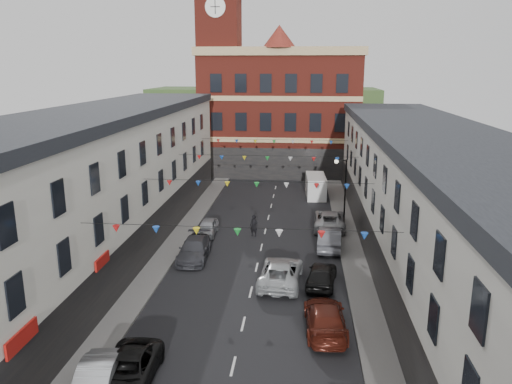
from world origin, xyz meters
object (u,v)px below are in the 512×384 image
(car_right_e, at_px, (330,238))
(car_left_c, at_px, (128,371))
(street_lamp, at_px, (343,183))
(car_right_f, at_px, (329,220))
(car_right_d, at_px, (322,275))
(car_left_d, at_px, (194,249))
(car_right_c, at_px, (325,318))
(moving_car, at_px, (281,272))
(pedestrian, at_px, (254,226))
(white_van, at_px, (316,186))
(car_left_b, at_px, (95,382))
(car_left_e, at_px, (207,227))

(car_right_e, bearing_deg, car_left_c, 66.10)
(street_lamp, bearing_deg, car_right_e, -102.75)
(car_right_e, relative_size, car_right_f, 0.88)
(car_right_f, bearing_deg, car_right_d, 87.04)
(car_left_d, distance_m, car_right_d, 9.88)
(car_left_d, xyz_separation_m, car_right_c, (9.12, -9.52, 0.02))
(moving_car, bearing_deg, pedestrian, -70.01)
(white_van, bearing_deg, pedestrian, -113.74)
(street_lamp, distance_m, car_left_d, 14.61)
(car_right_f, bearing_deg, car_right_e, 89.64)
(car_right_f, bearing_deg, car_left_b, 67.62)
(car_left_d, bearing_deg, car_right_e, 15.25)
(street_lamp, xyz_separation_m, car_right_c, (-2.13, -18.30, -3.15))
(car_left_b, distance_m, moving_car, 14.25)
(car_left_d, xyz_separation_m, moving_car, (6.49, -3.72, 0.04))
(car_left_b, height_order, white_van, white_van)
(car_left_b, xyz_separation_m, moving_car, (7.30, 12.24, 0.06))
(car_left_d, relative_size, car_right_e, 1.02)
(car_left_b, height_order, car_right_c, car_right_c)
(car_left_c, bearing_deg, car_left_e, 89.40)
(car_right_d, xyz_separation_m, pedestrian, (-5.27, 9.16, 0.18))
(car_right_c, bearing_deg, car_right_f, -95.95)
(car_left_c, bearing_deg, white_van, 73.77)
(car_left_e, xyz_separation_m, car_right_c, (9.17, -14.90, 0.11))
(car_left_c, height_order, car_left_d, car_left_d)
(car_left_d, relative_size, pedestrian, 2.75)
(car_left_e, xyz_separation_m, car_right_f, (10.25, 2.71, 0.14))
(pedestrian, bearing_deg, car_left_d, -102.40)
(car_left_c, height_order, car_right_f, car_right_f)
(car_left_c, xyz_separation_m, car_right_e, (9.69, 18.19, 0.14))
(car_left_c, relative_size, car_right_d, 1.13)
(car_right_c, xyz_separation_m, pedestrian, (-5.27, 14.88, 0.17))
(car_right_d, relative_size, white_van, 0.84)
(car_right_f, height_order, moving_car, car_right_f)
(car_left_c, bearing_deg, car_right_f, 65.25)
(street_lamp, relative_size, white_van, 1.16)
(car_right_e, xyz_separation_m, car_right_f, (0.22, 4.92, -0.04))
(street_lamp, relative_size, car_right_e, 1.20)
(white_van, bearing_deg, car_left_c, -107.08)
(car_left_b, bearing_deg, car_left_d, 79.40)
(car_right_c, distance_m, pedestrian, 15.79)
(car_right_c, height_order, pedestrian, pedestrian)
(car_right_f, bearing_deg, car_left_d, 40.63)
(car_left_c, relative_size, car_left_d, 0.97)
(car_left_e, relative_size, white_van, 0.74)
(car_right_f, distance_m, white_van, 11.11)
(street_lamp, bearing_deg, car_left_b, -115.97)
(car_right_c, bearing_deg, car_right_e, -96.31)
(pedestrian, bearing_deg, car_left_e, -156.96)
(moving_car, bearing_deg, car_right_c, 118.12)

